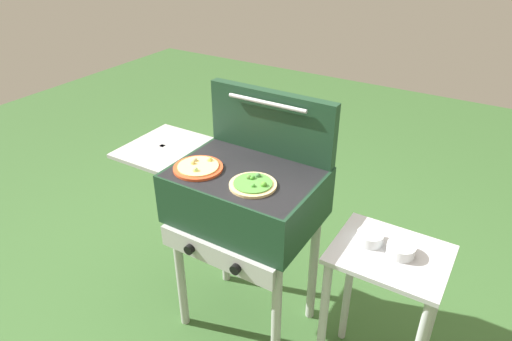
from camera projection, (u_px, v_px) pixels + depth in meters
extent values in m
plane|color=#38602D|center=(248.00, 318.00, 2.41)|extent=(8.00, 8.00, 0.00)
cube|color=#193823|center=(246.00, 195.00, 2.03)|extent=(0.64, 0.48, 0.24)
cube|color=black|center=(246.00, 172.00, 1.97)|extent=(0.61, 0.46, 0.01)
cube|color=#ADADAD|center=(162.00, 147.00, 2.19)|extent=(0.32, 0.41, 0.02)
cube|color=#ADADAD|center=(165.00, 167.00, 2.24)|extent=(0.02, 0.02, 0.24)
cube|color=#ADADAD|center=(215.00, 256.00, 1.92)|extent=(0.58, 0.02, 0.10)
cylinder|color=black|center=(189.00, 249.00, 1.96)|extent=(0.04, 0.02, 0.04)
cylinder|color=black|center=(235.00, 269.00, 1.85)|extent=(0.04, 0.02, 0.04)
cylinder|color=#ADADAD|center=(180.00, 274.00, 2.23)|extent=(0.04, 0.04, 0.66)
cylinder|color=#ADADAD|center=(276.00, 319.00, 1.99)|extent=(0.04, 0.04, 0.66)
cylinder|color=#ADADAD|center=(225.00, 233.00, 2.51)|extent=(0.04, 0.04, 0.66)
cylinder|color=#ADADAD|center=(313.00, 268.00, 2.27)|extent=(0.04, 0.04, 0.66)
cube|color=#193823|center=(271.00, 123.00, 2.05)|extent=(0.63, 0.05, 0.30)
cylinder|color=#B7B7BC|center=(267.00, 103.00, 1.96)|extent=(0.38, 0.02, 0.02)
cylinder|color=#E0C17F|center=(253.00, 185.00, 1.86)|extent=(0.20, 0.20, 0.01)
cylinder|color=#4C8C38|center=(253.00, 183.00, 1.85)|extent=(0.16, 0.16, 0.01)
sphere|color=#519F2C|center=(264.00, 185.00, 1.83)|extent=(0.03, 0.03, 0.03)
sphere|color=#3D8734|center=(253.00, 177.00, 1.88)|extent=(0.02, 0.02, 0.02)
sphere|color=#499939|center=(253.00, 186.00, 1.82)|extent=(0.02, 0.02, 0.02)
sphere|color=#41773E|center=(258.00, 175.00, 1.89)|extent=(0.02, 0.02, 0.02)
sphere|color=#507A32|center=(249.00, 177.00, 1.88)|extent=(0.02, 0.02, 0.02)
sphere|color=#47992E|center=(252.00, 178.00, 1.87)|extent=(0.02, 0.02, 0.02)
cylinder|color=#C64723|center=(198.00, 168.00, 1.98)|extent=(0.22, 0.22, 0.01)
cylinder|color=#EDD17A|center=(198.00, 166.00, 1.98)|extent=(0.18, 0.18, 0.01)
sphere|color=#F2E56B|center=(209.00, 160.00, 2.01)|extent=(0.02, 0.02, 0.02)
sphere|color=#B4D46D|center=(195.00, 170.00, 1.93)|extent=(0.02, 0.02, 0.02)
sphere|color=tan|center=(195.00, 160.00, 2.01)|extent=(0.02, 0.02, 0.02)
sphere|color=tan|center=(193.00, 163.00, 1.99)|extent=(0.02, 0.02, 0.02)
cube|color=#B2B2B7|center=(390.00, 254.00, 1.75)|extent=(0.44, 0.36, 0.02)
cylinder|color=#B2B2B7|center=(322.00, 327.00, 1.91)|extent=(0.04, 0.04, 0.72)
cylinder|color=#B2B2B7|center=(349.00, 283.00, 2.13)|extent=(0.04, 0.04, 0.72)
cylinder|color=#B2B2B7|center=(432.00, 316.00, 1.96)|extent=(0.04, 0.04, 0.72)
cylinder|color=silver|center=(401.00, 250.00, 1.73)|extent=(0.11, 0.11, 0.04)
cylinder|color=beige|center=(401.00, 251.00, 1.73)|extent=(0.09, 0.09, 0.02)
cylinder|color=silver|center=(370.00, 238.00, 1.79)|extent=(0.11, 0.11, 0.04)
cylinder|color=maroon|center=(370.00, 239.00, 1.80)|extent=(0.09, 0.09, 0.02)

